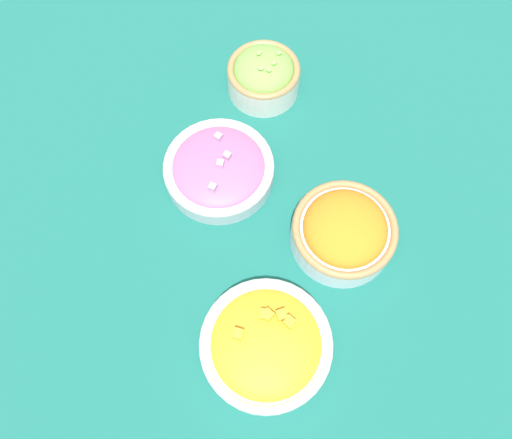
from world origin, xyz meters
TOP-DOWN VIEW (x-y plane):
  - ground_plane at (0.00, 0.00)m, footprint 3.00×3.00m
  - bowl_squash at (0.16, -0.09)m, footprint 0.18×0.18m
  - bowl_red_onion at (-0.11, -0.00)m, footprint 0.17×0.17m
  - bowl_carrots at (0.09, 0.10)m, footprint 0.16×0.16m
  - bowl_lettuce at (-0.21, 0.15)m, footprint 0.12×0.12m

SIDE VIEW (x-z plane):
  - ground_plane at x=0.00m, z-range 0.00..0.00m
  - bowl_red_onion at x=-0.11m, z-range 0.00..0.05m
  - bowl_squash at x=0.16m, z-range 0.00..0.06m
  - bowl_carrots at x=0.09m, z-range 0.00..0.07m
  - bowl_lettuce at x=-0.21m, z-range 0.00..0.08m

